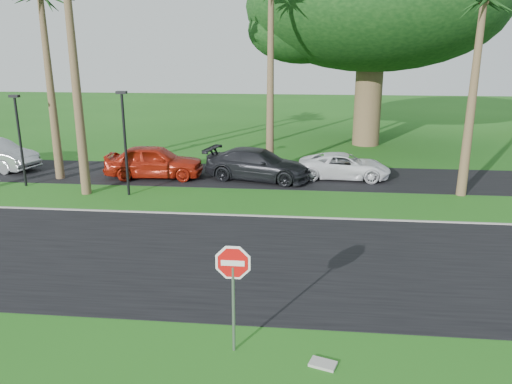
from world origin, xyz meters
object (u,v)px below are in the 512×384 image
object	(u,v)px
car_red	(155,162)
car_minivan	(344,166)
stop_sign_near	(233,277)
car_dark	(258,165)

from	to	relation	value
car_red	car_minivan	bearing A→B (deg)	-88.76
stop_sign_near	car_dark	size ratio (longest dim) A/B	0.49
car_minivan	car_red	bearing A→B (deg)	97.60
car_dark	car_minivan	size ratio (longest dim) A/B	1.16
car_dark	car_minivan	distance (m)	4.39
stop_sign_near	car_red	distance (m)	15.93
stop_sign_near	car_dark	xyz separation A→B (m)	(-0.93, 14.76, -1.00)
car_red	car_minivan	size ratio (longest dim) A/B	1.08
car_red	car_dark	distance (m)	5.28
car_red	car_minivan	distance (m)	9.66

